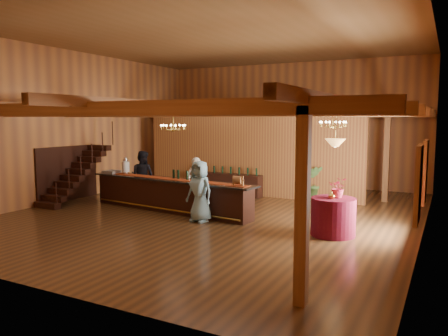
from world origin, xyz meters
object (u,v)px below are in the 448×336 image
at_px(guest, 200,191).
at_px(tasting_bar, 169,195).
at_px(bartender, 196,183).
at_px(staff_second, 142,176).
at_px(round_table, 333,217).
at_px(floor_plant, 316,183).
at_px(pendant_lamp, 335,143).
at_px(backbar_shelf, 226,184).
at_px(chandelier_right, 333,124).
at_px(beverage_dispenser, 126,166).
at_px(chandelier_left, 173,127).
at_px(raffle_drum, 238,180).

bearing_deg(guest, tasting_bar, 163.15).
distance_m(bartender, staff_second, 2.41).
bearing_deg(round_table, bartender, 166.10).
relative_size(staff_second, floor_plant, 1.45).
distance_m(round_table, pendant_lamp, 1.91).
height_order(backbar_shelf, floor_plant, floor_plant).
bearing_deg(staff_second, round_table, 161.46).
bearing_deg(bartender, chandelier_right, -178.99).
distance_m(pendant_lamp, guest, 4.12).
distance_m(round_table, guest, 3.86).
bearing_deg(chandelier_right, round_table, -74.46).
distance_m(tasting_bar, beverage_dispenser, 2.23).
relative_size(pendant_lamp, floor_plant, 0.70).
distance_m(beverage_dispenser, chandelier_left, 2.53).
relative_size(tasting_bar, bartender, 3.67).
distance_m(raffle_drum, chandelier_right, 3.34).
height_order(tasting_bar, chandelier_right, chandelier_right).
xyz_separation_m(tasting_bar, beverage_dispenser, (-2.06, 0.30, 0.81)).
height_order(tasting_bar, bartender, bartender).
xyz_separation_m(bartender, staff_second, (-2.40, 0.23, 0.05)).
height_order(guest, floor_plant, guest).
bearing_deg(chandelier_left, staff_second, 159.47).
distance_m(pendant_lamp, staff_second, 7.52).
height_order(chandelier_left, floor_plant, chandelier_left).
height_order(raffle_drum, staff_second, staff_second).
height_order(backbar_shelf, pendant_lamp, pendant_lamp).
distance_m(staff_second, floor_plant, 6.35).
height_order(beverage_dispenser, guest, guest).
xyz_separation_m(beverage_dispenser, pendant_lamp, (7.52, -0.86, 1.06)).
bearing_deg(bartender, backbar_shelf, -92.98).
bearing_deg(backbar_shelf, tasting_bar, -90.18).
height_order(tasting_bar, backbar_shelf, tasting_bar).
height_order(chandelier_right, pendant_lamp, same).
bearing_deg(bartender, guest, 113.76).
distance_m(tasting_bar, staff_second, 2.01).
xyz_separation_m(backbar_shelf, chandelier_left, (-0.17, -3.46, 2.31)).
height_order(tasting_bar, chandelier_left, chandelier_left).
distance_m(backbar_shelf, bartender, 3.07).
bearing_deg(chandelier_right, raffle_drum, -139.65).
distance_m(beverage_dispenser, backbar_shelf, 4.15).
bearing_deg(backbar_shelf, pendant_lamp, -35.45).
relative_size(round_table, pendant_lamp, 1.26).
bearing_deg(chandelier_left, raffle_drum, -12.02).
xyz_separation_m(bartender, floor_plant, (3.11, 3.36, -0.23)).
xyz_separation_m(beverage_dispenser, guest, (3.69, -1.12, -0.45)).
distance_m(raffle_drum, floor_plant, 4.55).
relative_size(round_table, staff_second, 0.61).
height_order(chandelier_left, bartender, chandelier_left).
bearing_deg(backbar_shelf, floor_plant, 9.04).
bearing_deg(beverage_dispenser, pendant_lamp, -6.49).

